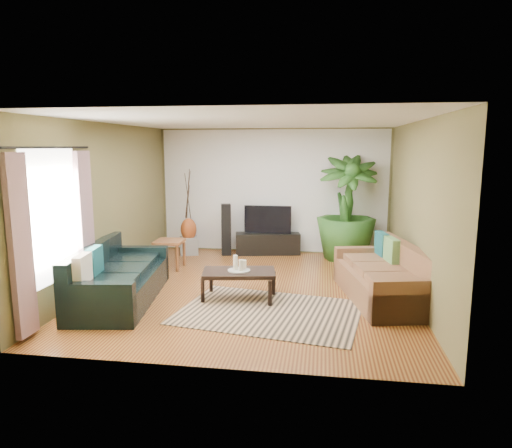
% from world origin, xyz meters
% --- Properties ---
extents(floor, '(5.50, 5.50, 0.00)m').
position_xyz_m(floor, '(0.00, 0.00, 0.00)').
color(floor, '#996027').
rests_on(floor, ground).
extents(ceiling, '(5.50, 5.50, 0.00)m').
position_xyz_m(ceiling, '(0.00, 0.00, 2.70)').
color(ceiling, white).
rests_on(ceiling, ground).
extents(wall_back, '(5.00, 0.00, 5.00)m').
position_xyz_m(wall_back, '(0.00, 2.75, 1.35)').
color(wall_back, brown).
rests_on(wall_back, ground).
extents(wall_front, '(5.00, 0.00, 5.00)m').
position_xyz_m(wall_front, '(0.00, -2.75, 1.35)').
color(wall_front, brown).
rests_on(wall_front, ground).
extents(wall_left, '(0.00, 5.50, 5.50)m').
position_xyz_m(wall_left, '(-2.50, 0.00, 1.35)').
color(wall_left, brown).
rests_on(wall_left, ground).
extents(wall_right, '(0.00, 5.50, 5.50)m').
position_xyz_m(wall_right, '(2.50, 0.00, 1.35)').
color(wall_right, brown).
rests_on(wall_right, ground).
extents(backwall_panel, '(4.90, 0.00, 4.90)m').
position_xyz_m(backwall_panel, '(0.00, 2.74, 1.35)').
color(backwall_panel, white).
rests_on(backwall_panel, ground).
extents(window_pane, '(0.00, 1.80, 1.80)m').
position_xyz_m(window_pane, '(-2.48, -1.60, 1.40)').
color(window_pane, white).
rests_on(window_pane, ground).
extents(curtain_near, '(0.08, 0.35, 2.20)m').
position_xyz_m(curtain_near, '(-2.43, -2.35, 1.15)').
color(curtain_near, gray).
rests_on(curtain_near, ground).
extents(curtain_far, '(0.08, 0.35, 2.20)m').
position_xyz_m(curtain_far, '(-2.43, -0.85, 1.15)').
color(curtain_far, gray).
rests_on(curtain_far, ground).
extents(curtain_rod, '(0.03, 1.90, 0.03)m').
position_xyz_m(curtain_rod, '(-2.43, -1.60, 2.30)').
color(curtain_rod, black).
rests_on(curtain_rod, ground).
extents(sofa_left, '(1.30, 2.42, 0.85)m').
position_xyz_m(sofa_left, '(-1.91, -0.84, 0.42)').
color(sofa_left, black).
rests_on(sofa_left, floor).
extents(sofa_right, '(1.38, 2.28, 0.85)m').
position_xyz_m(sofa_right, '(1.99, -0.21, 0.42)').
color(sofa_right, brown).
rests_on(sofa_right, floor).
extents(area_rug, '(2.74, 2.15, 0.01)m').
position_xyz_m(area_rug, '(0.37, -1.04, 0.01)').
color(area_rug, tan).
rests_on(area_rug, floor).
extents(coffee_table, '(1.17, 0.76, 0.45)m').
position_xyz_m(coffee_table, '(-0.15, -0.53, 0.22)').
color(coffee_table, black).
rests_on(coffee_table, floor).
extents(candle_tray, '(0.34, 0.34, 0.01)m').
position_xyz_m(candle_tray, '(-0.15, -0.53, 0.45)').
color(candle_tray, gray).
rests_on(candle_tray, coffee_table).
extents(candle_tall, '(0.07, 0.07, 0.22)m').
position_xyz_m(candle_tall, '(-0.21, -0.50, 0.57)').
color(candle_tall, beige).
rests_on(candle_tall, candle_tray).
extents(candle_mid, '(0.07, 0.07, 0.17)m').
position_xyz_m(candle_mid, '(-0.11, -0.57, 0.55)').
color(candle_mid, beige).
rests_on(candle_mid, candle_tray).
extents(candle_short, '(0.07, 0.07, 0.14)m').
position_xyz_m(candle_short, '(-0.08, -0.47, 0.53)').
color(candle_short, silver).
rests_on(candle_short, candle_tray).
extents(tv_stand, '(1.44, 0.68, 0.46)m').
position_xyz_m(tv_stand, '(-0.08, 2.50, 0.23)').
color(tv_stand, black).
rests_on(tv_stand, floor).
extents(television, '(1.01, 0.06, 0.60)m').
position_xyz_m(television, '(-0.08, 2.50, 0.76)').
color(television, black).
rests_on(television, tv_stand).
extents(speaker_left, '(0.25, 0.27, 1.10)m').
position_xyz_m(speaker_left, '(-0.96, 2.29, 0.55)').
color(speaker_left, black).
rests_on(speaker_left, floor).
extents(speaker_right, '(0.19, 0.20, 0.90)m').
position_xyz_m(speaker_right, '(1.57, 2.50, 0.45)').
color(speaker_right, black).
rests_on(speaker_right, floor).
extents(potted_plant, '(1.24, 1.24, 2.14)m').
position_xyz_m(potted_plant, '(1.56, 2.29, 1.07)').
color(potted_plant, '#25531B').
rests_on(potted_plant, floor).
extents(plant_pot, '(0.40, 0.40, 0.31)m').
position_xyz_m(plant_pot, '(1.56, 2.29, 0.15)').
color(plant_pot, black).
rests_on(plant_pot, floor).
extents(pedestal, '(0.48, 0.48, 0.37)m').
position_xyz_m(pedestal, '(-1.77, 2.23, 0.19)').
color(pedestal, gray).
rests_on(pedestal, floor).
extents(vase, '(0.34, 0.34, 0.48)m').
position_xyz_m(vase, '(-1.77, 2.23, 0.55)').
color(vase, '#96421B').
rests_on(vase, pedestal).
extents(side_table, '(0.53, 0.53, 0.55)m').
position_xyz_m(side_table, '(-1.80, 1.05, 0.27)').
color(side_table, brown).
rests_on(side_table, floor).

